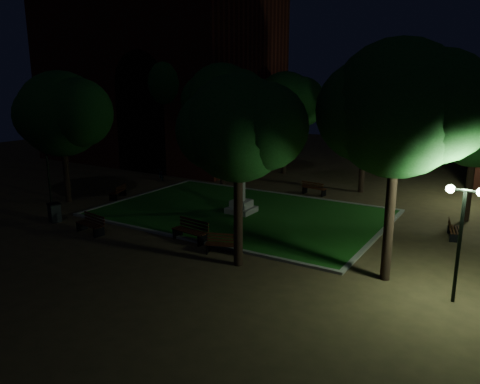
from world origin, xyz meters
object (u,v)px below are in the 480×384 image
at_px(bench_near_left, 191,231).
at_px(bicycle, 161,174).
at_px(bench_near_right, 223,244).
at_px(trash_bin, 55,212).
at_px(bench_west_near, 91,225).
at_px(bench_left_side, 119,192).
at_px(bench_right_side, 453,230).
at_px(monument, 241,197).
at_px(bench_far_side, 314,189).

height_order(bench_near_left, bicycle, bench_near_left).
distance_m(bench_near_right, bicycle, 15.94).
height_order(trash_bin, bicycle, trash_bin).
xyz_separation_m(bench_west_near, trash_bin, (-3.09, 0.28, 0.07)).
height_order(bench_left_side, bench_right_side, bench_left_side).
height_order(bench_left_side, trash_bin, trash_bin).
relative_size(monument, bench_near_left, 1.71).
bearing_deg(bench_left_side, bench_near_left, 45.08).
relative_size(bench_right_side, bicycle, 0.90).
height_order(bench_west_near, bicycle, bench_west_near).
bearing_deg(bench_near_right, monument, 93.02).
xyz_separation_m(bench_west_near, bench_far_side, (6.22, 12.90, -0.03)).
bearing_deg(bench_west_near, bench_right_side, 37.83).
bearing_deg(monument, bench_near_left, -86.12).
relative_size(monument, trash_bin, 3.19).
xyz_separation_m(bench_right_side, trash_bin, (-18.25, -8.17, 0.12)).
bearing_deg(bench_right_side, bench_far_side, 51.69).
bearing_deg(bench_west_near, bicycle, 123.80).
relative_size(bench_west_near, bench_far_side, 1.07).
relative_size(bench_left_side, trash_bin, 1.58).
xyz_separation_m(bench_west_near, bicycle, (-5.29, 11.29, 0.02)).
height_order(monument, bicycle, monument).
bearing_deg(bench_far_side, bench_west_near, 71.03).
relative_size(monument, bench_left_side, 2.02).
bearing_deg(bicycle, bench_left_side, -124.51).
distance_m(bench_right_side, bench_far_side, 9.98).
bearing_deg(bench_far_side, bench_near_left, 89.73).
bearing_deg(bench_right_side, bench_west_near, 107.31).
bearing_deg(bench_near_left, bench_right_side, 40.44).
distance_m(monument, bench_far_side, 6.46).
distance_m(monument, bench_west_near, 8.08).
height_order(bench_near_left, bench_far_side, bench_near_left).
relative_size(bench_near_right, bench_left_side, 1.01).
relative_size(bench_left_side, bench_right_side, 1.02).
xyz_separation_m(bench_near_left, trash_bin, (-7.93, -1.36, 0.04)).
relative_size(bench_near_left, bench_left_side, 1.18).
xyz_separation_m(monument, bench_near_left, (0.34, -5.06, -0.49)).
height_order(bench_near_right, bicycle, bicycle).
distance_m(bench_left_side, trash_bin, 5.43).
bearing_deg(bench_right_side, monument, 87.49).
height_order(bench_near_left, bench_right_side, bench_near_left).
distance_m(trash_bin, bicycle, 11.23).
distance_m(bench_west_near, bench_far_side, 14.32).
distance_m(monument, bench_near_left, 5.10).
height_order(bench_west_near, trash_bin, trash_bin).
height_order(monument, bench_far_side, monument).
bearing_deg(bench_left_side, bench_right_side, 78.01).
distance_m(bench_left_side, bench_right_side, 19.29).
bearing_deg(bench_near_right, bench_near_left, 145.24).
xyz_separation_m(bench_near_right, bench_west_near, (-6.97, -1.11, 0.04)).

